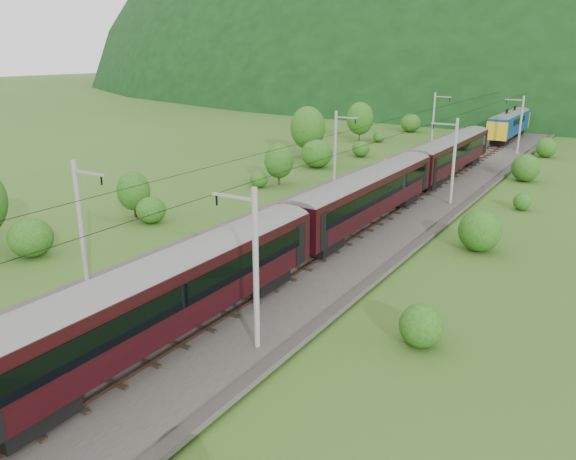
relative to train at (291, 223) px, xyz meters
The scene contains 14 objects.
ground 10.30m from the train, 104.38° to the right, with size 600.00×600.00×0.00m, color #32541A.
railbed 4.23m from the train, 165.04° to the left, with size 14.00×220.00×0.30m, color #38332D.
track_left 5.81m from the train, behind, with size 2.40×220.00×0.27m.
track_right 3.27m from the train, 90.00° to the left, with size 2.40×220.00×0.27m.
catenary_left 24.21m from the train, 110.62° to the left, with size 2.54×192.28×8.00m.
catenary_right 22.96m from the train, 80.67° to the left, with size 2.54×192.28×8.00m.
overhead_wires 4.31m from the train, 165.04° to the left, with size 4.83×198.00×0.03m.
mountain_ridge 315.38m from the train, 112.84° to the left, with size 336.00×280.00×132.00m, color black.
train is the anchor object (origin of this frame).
hazard_post_near 51.87m from the train, 93.07° to the left, with size 0.16×0.16×1.50m, color red.
hazard_post_far 53.35m from the train, 92.57° to the left, with size 0.16×0.16×1.52m, color red.
signal 31.92m from the train, 101.58° to the left, with size 0.21×0.21×1.92m.
vegetation_left 19.59m from the train, 161.10° to the left, with size 13.76×145.04×6.96m.
vegetation_right 9.33m from the train, ahead, with size 6.19×106.35×2.87m.
Camera 1 is at (20.44, -19.96, 14.10)m, focal length 35.00 mm.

